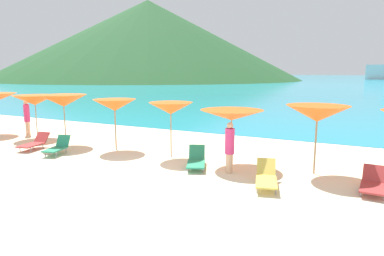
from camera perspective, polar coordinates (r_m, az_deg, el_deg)
ground_plane at (r=19.31m, az=6.61°, el=-0.91°), size 50.00×100.00×0.30m
ocean_water at (r=236.69m, az=25.44°, el=7.75°), size 650.00×440.00×0.02m
headland_hill at (r=155.08m, az=-7.44°, el=14.55°), size 132.51×132.51×34.61m
umbrella_1 at (r=18.74m, az=-25.20°, el=4.32°), size 2.30×2.30×2.17m
umbrella_2 at (r=16.31m, az=-21.05°, el=4.36°), size 2.18×2.18×2.31m
umbrella_3 at (r=14.69m, az=-13.04°, el=3.81°), size 2.01×2.01×2.18m
umbrella_4 at (r=13.02m, az=-3.65°, el=3.35°), size 1.80×1.80×2.16m
umbrella_5 at (r=11.95m, az=6.78°, el=2.20°), size 2.30×2.30×2.00m
umbrella_6 at (r=11.48m, az=20.57°, el=2.30°), size 2.16×2.16×2.26m
lounge_chair_0 at (r=10.13m, az=12.53°, el=-8.12°), size 0.98×1.73×0.66m
lounge_chair_2 at (r=14.73m, az=-21.91°, el=-2.96°), size 0.90×1.39×0.71m
lounge_chair_3 at (r=16.09m, az=-25.26°, el=-2.25°), size 0.88×1.54×0.65m
lounge_chair_4 at (r=11.82m, az=0.73°, el=-5.47°), size 1.15×1.64×0.68m
lounge_chair_7 at (r=10.68m, az=28.52°, el=-8.26°), size 0.69×1.43×0.65m
beachgoer_0 at (r=19.83m, az=-26.29°, el=1.81°), size 0.30×0.30×1.85m
beachgoer_1 at (r=11.09m, az=6.43°, el=-3.10°), size 0.31×0.31×1.70m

